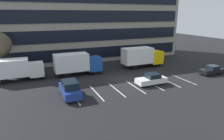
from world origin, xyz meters
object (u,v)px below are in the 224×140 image
object	(u,v)px
box_truck_white	(18,69)
sedan_black	(212,70)
suv_navy	(70,89)
sedan_white	(152,79)
box_truck_blue	(77,63)
box_truck_yellow	(142,56)

from	to	relation	value
box_truck_white	sedan_black	bearing A→B (deg)	-17.12
suv_navy	sedan_white	distance (m)	11.54
box_truck_blue	sedan_black	size ratio (longest dim) A/B	1.88
box_truck_blue	suv_navy	size ratio (longest dim) A/B	1.70
sedan_white	sedan_black	distance (m)	11.99
box_truck_yellow	sedan_white	xyz separation A→B (m)	(-3.81, -8.89, -1.34)
sedan_white	sedan_black	xyz separation A→B (m)	(11.99, 0.23, -0.04)
box_truck_white	sedan_black	distance (m)	30.68
box_truck_blue	box_truck_yellow	bearing A→B (deg)	0.86
box_truck_yellow	sedan_black	xyz separation A→B (m)	(8.17, -8.66, -1.39)
box_truck_yellow	box_truck_white	world-z (taller)	box_truck_yellow
box_truck_white	suv_navy	bearing A→B (deg)	-57.69
sedan_black	sedan_white	bearing A→B (deg)	-178.90
box_truck_blue	sedan_white	distance (m)	12.21
box_truck_blue	box_truck_white	size ratio (longest dim) A/B	1.08
box_truck_yellow	box_truck_white	bearing A→B (deg)	179.00
box_truck_white	sedan_black	xyz separation A→B (m)	(29.30, -9.03, -1.16)
box_truck_blue	box_truck_white	bearing A→B (deg)	176.43
box_truck_blue	sedan_white	world-z (taller)	box_truck_blue
box_truck_blue	suv_navy	xyz separation A→B (m)	(-3.07, -8.58, -1.02)
sedan_black	box_truck_white	bearing A→B (deg)	162.88
box_truck_blue	sedan_black	world-z (taller)	box_truck_blue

